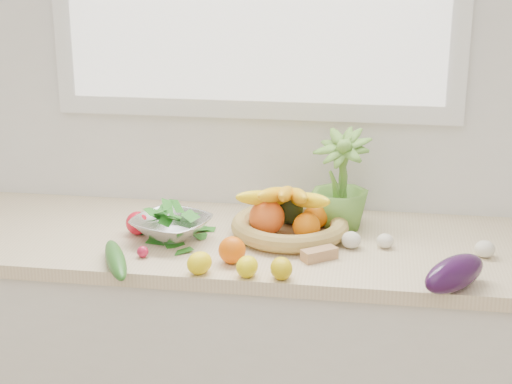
% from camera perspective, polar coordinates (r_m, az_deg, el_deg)
% --- Properties ---
extents(back_wall, '(4.50, 0.02, 2.70)m').
position_cam_1_polar(back_wall, '(2.51, -0.01, 8.83)').
color(back_wall, white).
rests_on(back_wall, ground).
extents(counter_cabinet, '(2.20, 0.58, 0.86)m').
position_cam_1_polar(counter_cabinet, '(2.55, -1.07, -13.18)').
color(counter_cabinet, silver).
rests_on(counter_cabinet, ground).
extents(countertop, '(2.24, 0.62, 0.04)m').
position_cam_1_polar(countertop, '(2.35, -1.13, -3.74)').
color(countertop, beige).
rests_on(countertop, counter_cabinet).
extents(orange_loose, '(0.08, 0.08, 0.08)m').
position_cam_1_polar(orange_loose, '(2.15, -1.75, -4.24)').
color(orange_loose, '#E15A07').
rests_on(orange_loose, countertop).
extents(lemon_a, '(0.07, 0.08, 0.06)m').
position_cam_1_polar(lemon_a, '(2.06, -0.65, -5.44)').
color(lemon_a, yellow).
rests_on(lemon_a, countertop).
extents(lemon_b, '(0.09, 0.09, 0.06)m').
position_cam_1_polar(lemon_b, '(2.09, -4.14, -5.17)').
color(lemon_b, yellow).
rests_on(lemon_b, countertop).
extents(lemon_c, '(0.08, 0.09, 0.06)m').
position_cam_1_polar(lemon_c, '(2.05, 1.86, -5.57)').
color(lemon_c, gold).
rests_on(lemon_c, countertop).
extents(apple, '(0.09, 0.09, 0.07)m').
position_cam_1_polar(apple, '(2.38, -8.61, -2.25)').
color(apple, red).
rests_on(apple, countertop).
extents(ginger, '(0.10, 0.09, 0.03)m').
position_cam_1_polar(ginger, '(2.18, 4.63, -4.53)').
color(ginger, tan).
rests_on(ginger, countertop).
extents(garlic_a, '(0.06, 0.06, 0.04)m').
position_cam_1_polar(garlic_a, '(2.29, 9.37, -3.52)').
color(garlic_a, beige).
rests_on(garlic_a, countertop).
extents(garlic_b, '(0.07, 0.07, 0.05)m').
position_cam_1_polar(garlic_b, '(2.27, 6.93, -3.48)').
color(garlic_b, white).
rests_on(garlic_b, countertop).
extents(garlic_c, '(0.06, 0.06, 0.05)m').
position_cam_1_polar(garlic_c, '(2.28, 16.31, -3.99)').
color(garlic_c, silver).
rests_on(garlic_c, countertop).
extents(eggplant, '(0.21, 0.22, 0.09)m').
position_cam_1_polar(eggplant, '(2.05, 14.24, -5.77)').
color(eggplant, '#2C0E35').
rests_on(eggplant, countertop).
extents(cucumber, '(0.16, 0.27, 0.05)m').
position_cam_1_polar(cucumber, '(2.15, -10.17, -4.86)').
color(cucumber, '#1D581A').
rests_on(cucumber, countertop).
extents(radish, '(0.04, 0.04, 0.03)m').
position_cam_1_polar(radish, '(2.21, -8.24, -4.32)').
color(radish, '#B61639').
rests_on(radish, countertop).
extents(potted_herb, '(0.23, 0.23, 0.32)m').
position_cam_1_polar(potted_herb, '(2.39, 6.16, 0.77)').
color(potted_herb, '#5E9435').
rests_on(potted_herb, countertop).
extents(fruit_basket, '(0.36, 0.36, 0.18)m').
position_cam_1_polar(fruit_basket, '(2.34, 2.39, -1.99)').
color(fruit_basket, tan).
rests_on(fruit_basket, countertop).
extents(colander_with_spinach, '(0.28, 0.28, 0.12)m').
position_cam_1_polar(colander_with_spinach, '(2.31, -6.19, -2.13)').
color(colander_with_spinach, silver).
rests_on(colander_with_spinach, countertop).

